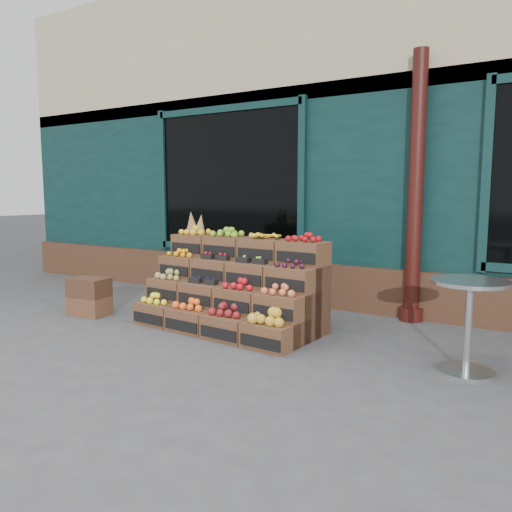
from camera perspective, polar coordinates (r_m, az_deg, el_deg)
The scene contains 6 objects.
ground at distance 5.09m, azimuth -2.23°, elevation -10.54°, with size 60.00×60.00×0.00m, color #424245.
shop_facade at distance 9.57m, azimuth 15.34°, elevation 12.03°, with size 12.00×6.24×4.80m.
crate_display at distance 5.81m, azimuth -2.63°, elevation -4.15°, with size 2.18×1.18×1.32m.
spare_crates at distance 6.72m, azimuth -18.51°, elevation -4.42°, with size 0.51×0.39×0.48m.
bistro_table at distance 4.65m, azimuth 23.14°, elevation -6.29°, with size 0.65×0.65×0.82m.
shopkeeper at distance 8.01m, azimuth 0.37°, elevation 2.91°, with size 0.69×0.46×1.90m, color #1E6A25.
Camera 1 is at (2.70, -4.03, 1.55)m, focal length 35.00 mm.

